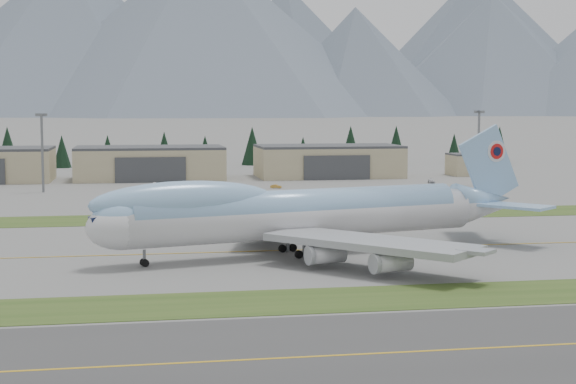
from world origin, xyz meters
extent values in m
plane|color=slate|center=(0.00, 0.00, 0.00)|extent=(7000.00, 7000.00, 0.00)
cube|color=#334D1B|center=(0.00, -38.00, 0.00)|extent=(400.00, 14.00, 0.08)
cube|color=#334D1B|center=(0.00, 45.00, 0.00)|extent=(400.00, 18.00, 0.08)
cube|color=#333333|center=(0.00, -62.00, 0.00)|extent=(400.00, 32.00, 0.04)
cube|color=gold|center=(0.00, 0.00, 0.00)|extent=(400.00, 0.40, 0.02)
cube|color=gold|center=(0.00, -62.00, 0.00)|extent=(400.00, 0.40, 0.02)
cylinder|color=silver|center=(7.19, -4.21, 6.15)|extent=(59.22, 21.43, 6.89)
cylinder|color=#88B3DF|center=(6.16, -4.47, 7.42)|extent=(54.98, 19.86, 6.36)
ellipsoid|color=silver|center=(-21.57, -11.58, 6.15)|extent=(12.39, 9.42, 6.89)
ellipsoid|color=#88B3DF|center=(-21.57, -11.58, 7.42)|extent=(10.39, 7.95, 5.84)
ellipsoid|color=#88B3DF|center=(-12.33, -9.21, 9.44)|extent=(29.80, 12.94, 6.36)
cube|color=#0C1433|center=(-25.16, -12.50, 7.53)|extent=(2.89, 3.23, 1.37)
cone|color=silver|center=(41.08, 4.49, 6.15)|extent=(14.00, 9.70, 6.75)
cone|color=#88B3DF|center=(41.08, 4.49, 7.42)|extent=(12.82, 8.85, 6.15)
cube|color=#88B3DF|center=(42.10, 4.75, 13.36)|extent=(12.60, 3.81, 14.64)
cylinder|color=silver|center=(43.23, 5.48, 15.90)|extent=(3.75, 1.15, 3.82)
cylinder|color=red|center=(43.21, 5.58, 15.90)|extent=(2.72, 0.89, 2.76)
cylinder|color=#0C1433|center=(43.18, 5.68, 15.90)|extent=(1.59, 0.60, 1.59)
cube|color=#88B3DF|center=(41.55, 11.18, 6.79)|extent=(8.40, 12.63, 0.49)
cube|color=#88B3DF|center=(44.71, -1.15, 6.79)|extent=(12.32, 13.05, 0.49)
cube|color=#94989B|center=(4.89, 13.27, 4.24)|extent=(17.28, 33.28, 1.06)
cube|color=#94989B|center=(13.59, -20.62, 4.24)|extent=(28.88, 30.28, 1.06)
cylinder|color=silver|center=(1.22, 7.95, 2.23)|extent=(6.00, 3.94, 2.65)
cylinder|color=silver|center=(3.81, 18.79, 2.23)|extent=(6.00, 3.94, 2.65)
cylinder|color=silver|center=(7.81, -17.73, 2.23)|extent=(6.00, 3.94, 2.65)
cylinder|color=silver|center=(15.29, -25.99, 2.23)|extent=(6.00, 3.94, 2.65)
cylinder|color=slate|center=(-18.49, -10.79, 1.27)|extent=(0.57, 0.57, 2.54)
cylinder|color=slate|center=(4.86, -1.52, 1.38)|extent=(0.72, 0.72, 2.76)
cylinder|color=slate|center=(6.44, -7.68, 1.38)|extent=(0.72, 0.72, 2.76)
cylinder|color=slate|center=(9.99, -0.20, 1.38)|extent=(0.72, 0.72, 2.76)
cylinder|color=slate|center=(11.57, -6.36, 1.38)|extent=(0.72, 0.72, 2.76)
cylinder|color=black|center=(-18.38, -11.20, 0.58)|extent=(1.22, 0.65, 1.17)
cylinder|color=black|center=(-18.59, -10.38, 0.58)|extent=(1.22, 0.65, 1.17)
cylinder|color=black|center=(4.86, -1.52, 0.64)|extent=(1.36, 0.83, 1.27)
cylinder|color=black|center=(6.44, -7.68, 0.64)|extent=(1.36, 0.83, 1.27)
cylinder|color=black|center=(9.99, -0.20, 0.64)|extent=(1.36, 0.83, 1.27)
cylinder|color=black|center=(11.57, -6.36, 0.64)|extent=(1.36, 0.83, 1.27)
cube|color=tan|center=(-15.00, 150.00, 5.00)|extent=(48.00, 26.00, 10.00)
cube|color=#3A3C3F|center=(-15.00, 150.00, 10.40)|extent=(48.00, 26.00, 0.80)
cube|color=#3A3C3F|center=(-15.00, 136.70, 4.00)|extent=(22.08, 0.60, 8.00)
cube|color=tan|center=(45.00, 150.00, 5.00)|extent=(48.00, 26.00, 10.00)
cube|color=#3A3C3F|center=(45.00, 150.00, 10.40)|extent=(48.00, 26.00, 0.80)
cube|color=#3A3C3F|center=(45.00, 136.70, 4.00)|extent=(22.08, 0.60, 8.00)
cube|color=tan|center=(95.00, 148.00, 3.50)|extent=(14.00, 12.00, 7.00)
cube|color=#3A3C3F|center=(95.00, 148.00, 7.30)|extent=(14.00, 12.00, 0.60)
cylinder|color=slate|center=(-45.08, 110.09, 10.56)|extent=(0.70, 0.70, 21.12)
cube|color=slate|center=(-45.08, 110.09, 21.52)|extent=(3.20, 3.20, 0.80)
cylinder|color=slate|center=(82.89, 110.60, 10.91)|extent=(0.70, 0.70, 21.82)
cube|color=slate|center=(82.89, 110.60, 22.22)|extent=(3.20, 3.20, 0.80)
imported|color=white|center=(-14.13, 123.15, 0.00)|extent=(1.56, 3.72, 1.26)
imported|color=#B07F2C|center=(20.81, 111.15, 0.00)|extent=(3.47, 2.52, 1.09)
imported|color=#B4B5B9|center=(71.53, 120.47, 0.00)|extent=(2.55, 4.62, 1.27)
cone|color=black|center=(-67.93, 208.70, 8.11)|extent=(9.08, 9.08, 16.22)
cone|color=black|center=(-47.92, 211.21, 6.40)|extent=(7.17, 7.17, 12.80)
cone|color=black|center=(-30.45, 212.99, 6.37)|extent=(7.13, 7.13, 12.73)
cone|color=black|center=(-8.31, 210.44, 6.99)|extent=(7.83, 7.83, 13.99)
cone|color=black|center=(7.89, 210.80, 6.18)|extent=(6.92, 6.92, 12.35)
cone|color=black|center=(27.49, 215.09, 7.87)|extent=(8.81, 8.81, 15.74)
cone|color=black|center=(48.56, 214.59, 5.74)|extent=(6.43, 6.43, 11.48)
cone|color=black|center=(68.01, 211.62, 8.02)|extent=(8.98, 8.98, 16.04)
cone|color=black|center=(87.94, 213.03, 7.97)|extent=(8.93, 8.93, 15.94)
cone|color=black|center=(113.98, 214.59, 6.25)|extent=(7.00, 7.00, 12.50)
cone|color=black|center=(133.55, 212.65, 7.73)|extent=(8.66, 8.66, 15.47)
cone|color=#4E5C68|center=(-200.00, 2285.41, 208.94)|extent=(961.69, 961.69, 417.88)
cone|color=#4E5C68|center=(150.00, 2160.18, 225.37)|extent=(1048.89, 1048.89, 450.74)
cone|color=#4E5C68|center=(550.00, 2120.32, 141.22)|extent=(569.31, 569.31, 282.45)
cone|color=silver|center=(550.00, 2120.32, 225.96)|extent=(216.34, 216.34, 112.98)
cone|color=#4E5C68|center=(1000.00, 2300.28, 175.81)|extent=(768.76, 768.76, 351.62)
cone|color=silver|center=(1000.00, 2300.28, 281.29)|extent=(292.13, 292.13, 140.65)
cone|color=#4E5C68|center=(-200.00, 2900.00, 267.99)|extent=(1071.96, 1071.96, 535.98)
cone|color=#4E5C68|center=(500.00, 2900.00, 221.96)|extent=(887.84, 887.84, 443.92)
cone|color=silver|center=(500.00, 2900.00, 346.26)|extent=(355.14, 355.14, 195.32)
cone|color=#4E5C68|center=(1200.00, 2900.00, 259.51)|extent=(1038.05, 1038.05, 519.03)
cone|color=silver|center=(1200.00, 2900.00, 404.84)|extent=(415.22, 415.22, 228.37)
camera|label=1|loc=(-19.47, -142.46, 23.77)|focal=55.00mm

